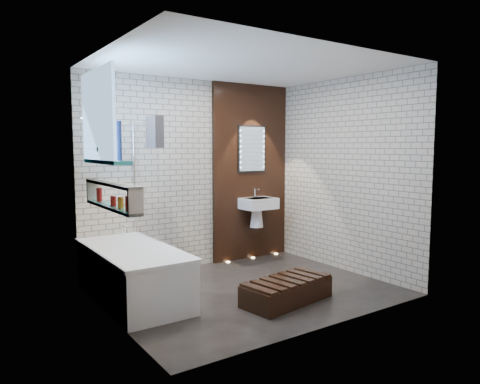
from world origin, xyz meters
TOP-DOWN VIEW (x-y plane):
  - ground at (0.00, 0.00)m, footprint 3.20×3.20m
  - room_shell at (0.00, 0.00)m, footprint 3.24×3.20m
  - walnut_panel at (0.95, 1.27)m, footprint 1.30×0.06m
  - clerestory_window at (-1.57, 0.35)m, footprint 0.18×1.00m
  - display_niche at (-1.53, 0.15)m, footprint 0.14×1.30m
  - bathtub at (-1.22, 0.45)m, footprint 0.79×1.74m
  - bath_screen at (-0.87, 0.89)m, footprint 0.01×0.78m
  - towel at (-0.87, 0.60)m, footprint 0.11×0.28m
  - shower_head at (-1.30, 0.95)m, footprint 0.18×0.18m
  - washbasin at (0.95, 1.07)m, footprint 0.50×0.36m
  - led_mirror at (0.95, 1.23)m, footprint 0.50×0.02m
  - walnut_step at (0.13, -0.57)m, footprint 1.09×0.61m
  - niche_bottles at (-1.53, 0.08)m, footprint 0.06×0.94m
  - sill_vases at (-1.50, 0.28)m, footprint 0.21×0.46m
  - floor_uplights at (0.95, 1.20)m, footprint 0.96×0.06m

SIDE VIEW (x-z plane):
  - ground at x=0.00m, z-range 0.00..0.00m
  - floor_uplights at x=0.95m, z-range 0.00..0.01m
  - walnut_step at x=0.13m, z-range 0.00..0.23m
  - bathtub at x=-1.22m, z-range -0.06..0.64m
  - washbasin at x=0.95m, z-range 0.50..1.08m
  - niche_bottles at x=-1.53m, z-range 1.09..1.24m
  - display_niche at x=-1.53m, z-range 1.07..1.33m
  - bath_screen at x=-0.87m, z-range 0.58..1.98m
  - walnut_panel at x=0.95m, z-range 0.00..2.60m
  - room_shell at x=0.00m, z-range 0.00..2.60m
  - led_mirror at x=0.95m, z-range 1.30..2.00m
  - sill_vases at x=-1.50m, z-range 1.49..1.86m
  - towel at x=-0.87m, z-range 1.67..2.03m
  - clerestory_window at x=-1.57m, z-range 1.43..2.37m
  - shower_head at x=-1.30m, z-range 1.99..2.01m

